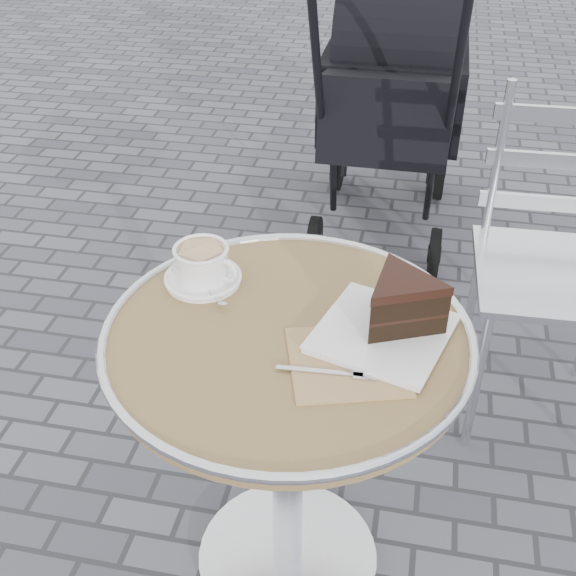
% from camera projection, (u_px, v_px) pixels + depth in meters
% --- Properties ---
extents(ground, '(80.00, 80.00, 0.00)m').
position_uv_depth(ground, '(288.00, 560.00, 1.80)').
color(ground, '#595A62').
rests_on(ground, ground).
extents(cafe_table, '(0.72, 0.72, 0.74)m').
position_uv_depth(cafe_table, '(288.00, 395.00, 1.47)').
color(cafe_table, silver).
rests_on(cafe_table, ground).
extents(cappuccino_set, '(0.16, 0.17, 0.08)m').
position_uv_depth(cappuccino_set, '(203.00, 267.00, 1.50)').
color(cappuccino_set, white).
rests_on(cappuccino_set, cafe_table).
extents(cake_plate_set, '(0.34, 0.35, 0.12)m').
position_uv_depth(cake_plate_set, '(396.00, 310.00, 1.34)').
color(cake_plate_set, '#A8805C').
rests_on(cake_plate_set, cafe_table).
extents(bistro_chair, '(0.45, 0.45, 0.96)m').
position_uv_depth(bistro_chair, '(560.00, 225.00, 1.97)').
color(bistro_chair, silver).
rests_on(bistro_chair, ground).
extents(baby_stroller, '(0.53, 1.11, 1.15)m').
position_uv_depth(baby_stroller, '(391.00, 106.00, 2.89)').
color(baby_stroller, black).
rests_on(baby_stroller, ground).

